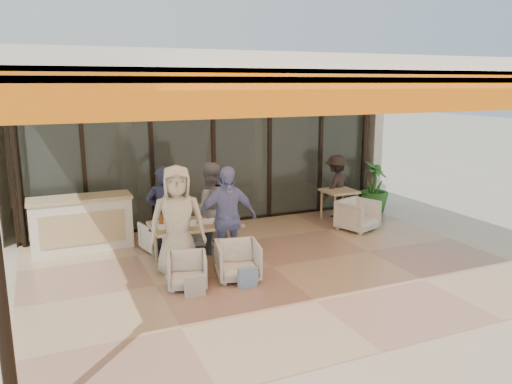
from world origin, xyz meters
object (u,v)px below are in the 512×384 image
(chair_near_right, at_px, (238,259))
(host_counter, at_px, (82,223))
(side_chair, at_px, (358,214))
(standing_woman, at_px, (336,186))
(dining_table, at_px, (195,226))
(diner_periwinkle, at_px, (227,219))
(potted_palm, at_px, (374,187))
(chair_far_right, at_px, (202,229))
(diner_grey, at_px, (210,208))
(diner_navy, at_px, (164,213))
(chair_near_left, at_px, (187,269))
(side_table, at_px, (339,195))
(diner_cream, at_px, (177,222))
(chair_far_left, at_px, (159,235))

(chair_near_right, bearing_deg, host_counter, 142.00)
(side_chair, xyz_separation_m, standing_woman, (0.16, 1.13, 0.37))
(dining_table, xyz_separation_m, side_chair, (3.77, 0.54, -0.32))
(chair_near_right, bearing_deg, diner_periwinkle, 101.24)
(side_chair, relative_size, potted_palm, 0.59)
(chair_far_right, relative_size, side_chair, 0.88)
(dining_table, relative_size, diner_grey, 0.88)
(host_counter, height_order, diner_navy, diner_navy)
(diner_navy, distance_m, diner_grey, 0.84)
(chair_near_left, relative_size, standing_woman, 0.41)
(dining_table, relative_size, side_table, 2.01)
(chair_near_left, xyz_separation_m, diner_cream, (0.00, 0.50, 0.62))
(chair_near_right, xyz_separation_m, potted_palm, (4.65, 2.69, 0.28))
(diner_periwinkle, bearing_deg, chair_near_left, -145.91)
(chair_near_left, bearing_deg, diner_grey, 73.87)
(side_table, bearing_deg, diner_navy, -168.55)
(chair_far_left, bearing_deg, diner_cream, 77.87)
(chair_near_right, distance_m, standing_woman, 4.40)
(standing_woman, xyz_separation_m, potted_palm, (1.15, 0.07, -0.12))
(side_table, xyz_separation_m, standing_woman, (0.16, 0.38, 0.10))
(chair_far_left, xyz_separation_m, side_table, (4.19, 0.35, 0.33))
(chair_near_right, relative_size, side_table, 0.92)
(chair_near_left, bearing_deg, chair_near_right, 14.83)
(host_counter, bearing_deg, diner_navy, -39.98)
(diner_periwinkle, distance_m, standing_woman, 4.10)
(dining_table, relative_size, potted_palm, 1.20)
(standing_woman, relative_size, potted_palm, 1.19)
(standing_woman, bearing_deg, chair_far_right, -17.02)
(diner_navy, relative_size, diner_cream, 0.92)
(diner_cream, bearing_deg, chair_near_left, -78.17)
(dining_table, xyz_separation_m, potted_palm, (5.08, 1.74, -0.06))
(diner_navy, bearing_deg, side_chair, -170.36)
(diner_navy, bearing_deg, potted_palm, -158.44)
(chair_near_left, distance_m, diner_periwinkle, 1.14)
(chair_near_left, distance_m, standing_woman, 5.09)
(diner_cream, relative_size, diner_periwinkle, 1.04)
(diner_periwinkle, xyz_separation_m, potted_palm, (4.65, 2.19, -0.27))
(diner_cream, bearing_deg, diner_grey, 58.81)
(chair_near_right, distance_m, diner_grey, 1.49)
(chair_far_left, height_order, side_chair, side_chair)
(dining_table, distance_m, chair_far_right, 1.10)
(chair_far_left, relative_size, chair_near_left, 1.03)
(chair_near_left, distance_m, diner_cream, 0.80)
(chair_far_left, bearing_deg, dining_table, 101.57)
(chair_near_right, relative_size, standing_woman, 0.46)
(dining_table, height_order, diner_cream, diner_cream)
(host_counter, height_order, dining_table, host_counter)
(chair_far_right, bearing_deg, standing_woman, -149.52)
(diner_navy, distance_m, potted_palm, 5.65)
(chair_near_right, distance_m, diner_navy, 1.71)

